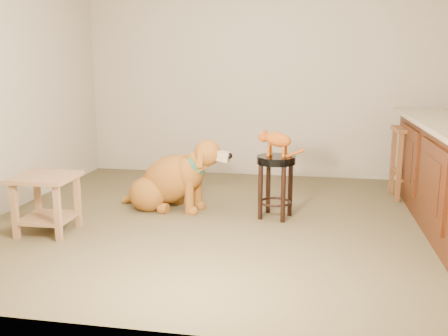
% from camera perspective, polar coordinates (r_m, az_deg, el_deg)
% --- Properties ---
extents(floor, '(4.50, 4.00, 0.01)m').
position_cam_1_polar(floor, '(4.65, 1.28, -6.07)').
color(floor, brown).
rests_on(floor, ground).
extents(room_shell, '(4.54, 4.04, 2.62)m').
position_cam_1_polar(room_shell, '(4.43, 1.39, 15.01)').
color(room_shell, '#A69C86').
rests_on(room_shell, ground).
extents(padded_stool, '(0.37, 0.37, 0.59)m').
position_cam_1_polar(padded_stool, '(4.68, 5.94, -0.70)').
color(padded_stool, black).
rests_on(padded_stool, ground).
extents(wood_stool, '(0.44, 0.44, 0.77)m').
position_cam_1_polar(wood_stool, '(5.69, 20.70, 0.65)').
color(wood_stool, brown).
rests_on(wood_stool, ground).
extents(side_table, '(0.51, 0.51, 0.51)m').
position_cam_1_polar(side_table, '(4.51, -19.62, -2.92)').
color(side_table, brown).
rests_on(side_table, ground).
extents(golden_retriever, '(1.20, 0.65, 0.77)m').
position_cam_1_polar(golden_retriever, '(4.99, -6.03, -1.46)').
color(golden_retriever, brown).
rests_on(golden_retriever, ground).
extents(tabby_kitten, '(0.44, 0.19, 0.27)m').
position_cam_1_polar(tabby_kitten, '(4.62, 5.91, 3.18)').
color(tabby_kitten, '#893C0D').
rests_on(tabby_kitten, padded_stool).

